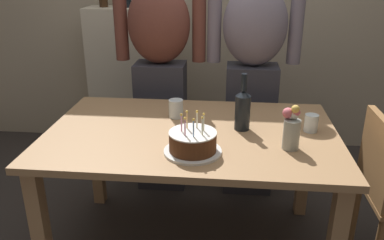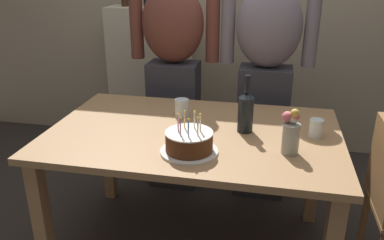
{
  "view_description": "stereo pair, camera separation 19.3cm",
  "coord_description": "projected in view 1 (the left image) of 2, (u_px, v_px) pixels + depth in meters",
  "views": [
    {
      "loc": [
        0.19,
        -1.88,
        1.56
      ],
      "look_at": [
        0.01,
        -0.1,
        0.84
      ],
      "focal_mm": 37.11,
      "sensor_mm": 36.0,
      "label": 1
    },
    {
      "loc": [
        0.38,
        -1.85,
        1.56
      ],
      "look_at": [
        0.01,
        -0.1,
        0.84
      ],
      "focal_mm": 37.11,
      "sensor_mm": 36.0,
      "label": 2
    }
  ],
  "objects": [
    {
      "name": "person_woman_cardigan",
      "position": [
        252.0,
        72.0,
        2.63
      ],
      "size": [
        0.61,
        0.27,
        1.66
      ],
      "rotation": [
        0.0,
        0.0,
        3.14
      ],
      "color": "#33333D",
      "rests_on": "ground_plane"
    },
    {
      "name": "dining_table",
      "position": [
        192.0,
        147.0,
        2.1
      ],
      "size": [
        1.5,
        0.96,
        0.74
      ],
      "color": "#A37A51",
      "rests_on": "ground_plane"
    },
    {
      "name": "water_glass_near",
      "position": [
        311.0,
        123.0,
        2.03
      ],
      "size": [
        0.07,
        0.07,
        0.09
      ],
      "primitive_type": "cylinder",
      "color": "silver",
      "rests_on": "dining_table"
    },
    {
      "name": "water_glass_far",
      "position": [
        176.0,
        109.0,
        2.22
      ],
      "size": [
        0.08,
        0.08,
        0.1
      ],
      "primitive_type": "cylinder",
      "color": "silver",
      "rests_on": "dining_table"
    },
    {
      "name": "birthday_cake",
      "position": [
        193.0,
        143.0,
        1.81
      ],
      "size": [
        0.27,
        0.27,
        0.19
      ],
      "color": "white",
      "rests_on": "dining_table"
    },
    {
      "name": "wine_bottle",
      "position": [
        243.0,
        109.0,
        2.04
      ],
      "size": [
        0.08,
        0.08,
        0.3
      ],
      "color": "black",
      "rests_on": "dining_table"
    },
    {
      "name": "shelf_cabinet",
      "position": [
        131.0,
        79.0,
        3.39
      ],
      "size": [
        0.67,
        0.3,
        1.49
      ],
      "color": "beige",
      "rests_on": "ground_plane"
    },
    {
      "name": "person_man_bearded",
      "position": [
        160.0,
        70.0,
        2.68
      ],
      "size": [
        0.61,
        0.27,
        1.66
      ],
      "rotation": [
        0.0,
        0.0,
        3.14
      ],
      "color": "#33333D",
      "rests_on": "ground_plane"
    },
    {
      "name": "flower_vase",
      "position": [
        292.0,
        129.0,
        1.83
      ],
      "size": [
        0.09,
        0.08,
        0.22
      ],
      "color": "#999E93",
      "rests_on": "dining_table"
    }
  ]
}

